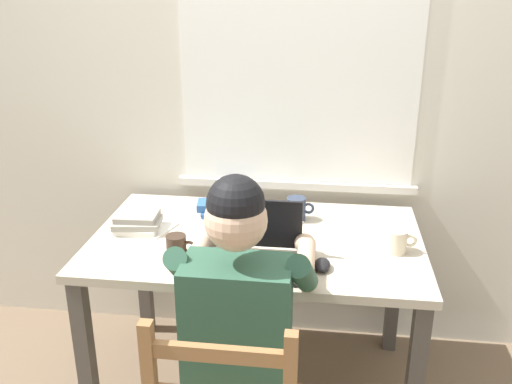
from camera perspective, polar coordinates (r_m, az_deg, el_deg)
The scene contains 14 objects.
ground_plane at distance 2.76m, azimuth 0.05°, elevation -18.83°, with size 8.00×8.00×0.00m, color brown.
back_wall at distance 2.66m, azimuth 1.49°, elevation 10.80°, with size 6.00×0.08×2.60m.
desk at distance 2.39m, azimuth 0.05°, elevation -6.64°, with size 1.36×0.83×0.75m.
seated_person at distance 1.96m, azimuth -1.39°, elevation -12.75°, with size 0.50×0.60×1.23m.
laptop at distance 2.13m, azimuth 0.06°, elevation -5.81°, with size 0.33×0.28×0.23m.
computer_mouse at distance 2.12m, azimuth 6.70°, elevation -7.30°, with size 0.06×0.10×0.03m, color black.
coffee_mug_white at distance 2.28m, azimuth 13.98°, elevation -4.82°, with size 0.12×0.08×0.09m.
coffee_mug_dark at distance 2.18m, azimuth -7.96°, elevation -5.56°, with size 0.11×0.08×0.10m.
coffee_mug_spare at distance 2.50m, azimuth 4.13°, elevation -1.70°, with size 0.12×0.08×0.10m.
book_stack_main at distance 2.58m, azimuth -3.70°, elevation -1.61°, with size 0.20×0.15×0.05m.
book_stack_side at distance 2.45m, azimuth -11.85°, elevation -3.01°, with size 0.21×0.17×0.07m.
paper_pile_near_laptop at distance 2.22m, azimuth -5.93°, elevation -6.07°, with size 0.21×0.17×0.02m, color silver.
paper_pile_back_corner at distance 2.48m, azimuth -10.80°, elevation -3.50°, with size 0.20×0.17×0.01m, color white.
paper_pile_side at distance 2.47m, azimuth 1.64°, elevation -3.17°, with size 0.21×0.18×0.01m, color white.
Camera 1 is at (0.27, -2.10, 1.77)m, focal length 39.68 mm.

